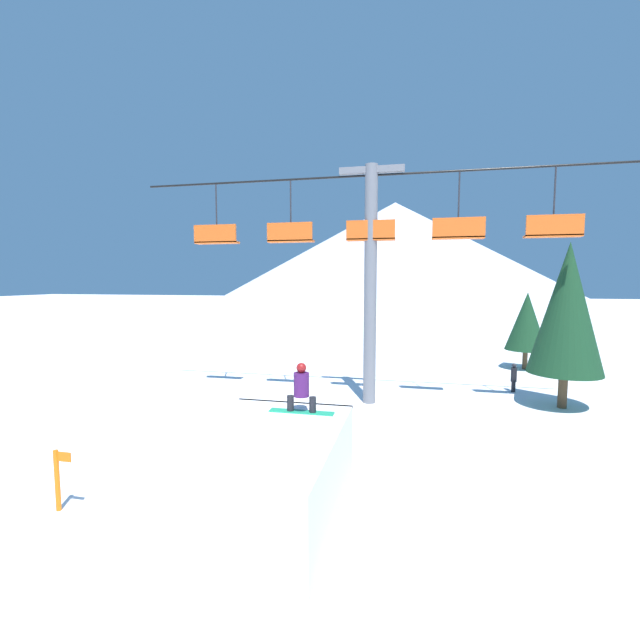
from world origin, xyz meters
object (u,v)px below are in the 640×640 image
(pine_tree_near, at_px, (567,309))
(trail_marker, at_px, (58,478))
(distant_skier, at_px, (514,376))
(snow_ramp, at_px, (264,473))
(snowboarder, at_px, (301,389))

(pine_tree_near, bearing_deg, trail_marker, -141.30)
(pine_tree_near, height_order, distant_skier, pine_tree_near)
(snow_ramp, relative_size, trail_marker, 3.53)
(snowboarder, relative_size, trail_marker, 1.19)
(trail_marker, xyz_separation_m, distant_skier, (11.24, 12.03, -0.03))
(snowboarder, height_order, distant_skier, snowboarder)
(snow_ramp, bearing_deg, distant_skier, 57.63)
(snow_ramp, bearing_deg, pine_tree_near, 47.67)
(pine_tree_near, bearing_deg, snowboarder, -135.88)
(trail_marker, bearing_deg, distant_skier, 46.94)
(snow_ramp, bearing_deg, trail_marker, -168.42)
(snow_ramp, height_order, trail_marker, snow_ramp)
(trail_marker, bearing_deg, snow_ramp, 11.58)
(snowboarder, relative_size, pine_tree_near, 0.25)
(snow_ramp, height_order, pine_tree_near, pine_tree_near)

